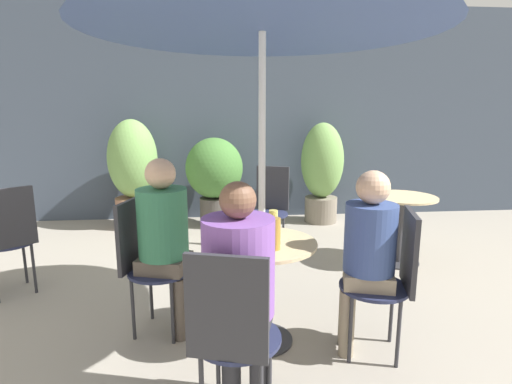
{
  "coord_description": "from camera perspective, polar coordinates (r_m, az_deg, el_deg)",
  "views": [
    {
      "loc": [
        -0.05,
        -2.38,
        1.53
      ],
      "look_at": [
        0.22,
        0.48,
        0.95
      ],
      "focal_mm": 28.0,
      "sensor_mm": 36.0,
      "label": 1
    }
  ],
  "objects": [
    {
      "name": "ground_plane",
      "position": [
        2.82,
        -3.8,
        -21.4
      ],
      "size": [
        20.0,
        20.0,
        0.0
      ],
      "primitive_type": "plane",
      "color": "gray"
    },
    {
      "name": "potted_plant_2",
      "position": [
        5.62,
        9.42,
        3.29
      ],
      "size": [
        0.59,
        0.59,
        1.39
      ],
      "color": "slate",
      "rests_on": "ground_plane"
    },
    {
      "name": "bistro_chair_0",
      "position": [
        2.89,
        -15.6,
        -8.63
      ],
      "size": [
        0.47,
        0.45,
        0.94
      ],
      "rotation": [
        0.0,
        0.0,
        1.3
      ],
      "color": "#232847",
      "rests_on": "ground_plane"
    },
    {
      "name": "seated_person_0",
      "position": [
        2.77,
        -12.86,
        -5.59
      ],
      "size": [
        0.39,
        0.36,
        1.23
      ],
      "rotation": [
        0.0,
        0.0,
        1.3
      ],
      "color": "brown",
      "rests_on": "ground_plane"
    },
    {
      "name": "cafe_table_near",
      "position": [
        2.67,
        0.81,
        -10.85
      ],
      "size": [
        0.72,
        0.72,
        0.7
      ],
      "color": "#2D2D33",
      "rests_on": "ground_plane"
    },
    {
      "name": "beer_glass_2",
      "position": [
        2.71,
        2.49,
        -4.43
      ],
      "size": [
        0.06,
        0.06,
        0.18
      ],
      "color": "#DBC65B",
      "rests_on": "cafe_table_near"
    },
    {
      "name": "seated_person_2",
      "position": [
        2.58,
        15.63,
        -7.45
      ],
      "size": [
        0.36,
        0.34,
        1.19
      ],
      "rotation": [
        0.0,
        0.0,
        4.44
      ],
      "color": "gray",
      "rests_on": "ground_plane"
    },
    {
      "name": "beer_glass_0",
      "position": [
        2.56,
        -2.81,
        -5.26
      ],
      "size": [
        0.06,
        0.06,
        0.19
      ],
      "color": "#DBC65B",
      "rests_on": "cafe_table_near"
    },
    {
      "name": "potted_plant_1",
      "position": [
        5.36,
        -5.97,
        2.64
      ],
      "size": [
        0.76,
        0.76,
        1.2
      ],
      "color": "#47423D",
      "rests_on": "ground_plane"
    },
    {
      "name": "storefront_wall",
      "position": [
        5.8,
        -4.95,
        11.04
      ],
      "size": [
        10.0,
        0.06,
        3.0
      ],
      "color": "#3D4756",
      "rests_on": "ground_plane"
    },
    {
      "name": "cafe_table_far",
      "position": [
        4.29,
        19.99,
        -3.11
      ],
      "size": [
        0.68,
        0.68,
        0.7
      ],
      "color": "#2D2D33",
      "rests_on": "ground_plane"
    },
    {
      "name": "bistro_chair_4",
      "position": [
        3.85,
        -31.8,
        -4.97
      ],
      "size": [
        0.49,
        0.49,
        0.94
      ],
      "rotation": [
        0.0,
        0.0,
        3.81
      ],
      "color": "#232847",
      "rests_on": "ground_plane"
    },
    {
      "name": "umbrella",
      "position": [
        2.54,
        0.92,
        24.98
      ],
      "size": [
        2.14,
        2.14,
        2.27
      ],
      "color": "silver",
      "rests_on": "ground_plane"
    },
    {
      "name": "bistro_chair_1",
      "position": [
        1.93,
        -3.46,
        -18.83
      ],
      "size": [
        0.45,
        0.47,
        0.94
      ],
      "rotation": [
        0.0,
        0.0,
        -3.41
      ],
      "color": "#232847",
      "rests_on": "ground_plane"
    },
    {
      "name": "bistro_chair_2",
      "position": [
        2.65,
        18.88,
        -10.69
      ],
      "size": [
        0.47,
        0.45,
        0.94
      ],
      "rotation": [
        0.0,
        0.0,
        -1.84
      ],
      "color": "#232847",
      "rests_on": "ground_plane"
    },
    {
      "name": "seated_person_1",
      "position": [
        1.99,
        -2.41,
        -12.59
      ],
      "size": [
        0.38,
        0.4,
        1.21
      ],
      "rotation": [
        0.0,
        0.0,
        2.87
      ],
      "color": "#2D2D33",
      "rests_on": "ground_plane"
    },
    {
      "name": "potted_plant_0",
      "position": [
        5.53,
        -17.13,
        3.06
      ],
      "size": [
        0.64,
        0.64,
        1.44
      ],
      "color": "#93664C",
      "rests_on": "ground_plane"
    },
    {
      "name": "beer_glass_1",
      "position": [
        2.44,
        2.7,
        -5.99
      ],
      "size": [
        0.07,
        0.07,
        0.2
      ],
      "color": "#B28433",
      "rests_on": "cafe_table_near"
    },
    {
      "name": "bistro_chair_3",
      "position": [
        4.37,
        2.07,
        -1.44
      ],
      "size": [
        0.47,
        0.48,
        0.94
      ],
      "rotation": [
        0.0,
        0.0,
        5.89
      ],
      "color": "#232847",
      "rests_on": "ground_plane"
    }
  ]
}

